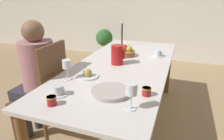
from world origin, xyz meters
TOP-DOWN VIEW (x-y plane):
  - ground_plane at (0.00, 0.00)m, footprint 20.00×20.00m
  - dining_table at (0.00, 0.00)m, footprint 0.89×2.10m
  - chair_person_side at (-0.62, -0.43)m, footprint 0.42×0.42m
  - person_seated at (-0.72, -0.41)m, footprint 0.39×0.41m
  - red_pitcher at (-0.05, -0.02)m, footprint 0.15×0.12m
  - wine_glass_water at (0.29, -0.78)m, footprint 0.07×0.07m
  - wine_glass_juice at (-0.31, -0.51)m, footprint 0.07×0.07m
  - teacup_near_person at (-0.23, -0.77)m, footprint 0.13×0.13m
  - teacup_across at (0.29, 0.38)m, footprint 0.13×0.13m
  - serving_tray at (0.10, -0.63)m, footprint 0.27×0.27m
  - bread_plate at (-0.18, -0.42)m, footprint 0.18×0.18m
  - jam_jar_amber at (-0.19, -0.90)m, footprint 0.06×0.06m
  - jam_jar_red at (0.34, -0.57)m, footprint 0.06×0.06m
  - fruit_bowl at (-0.06, 0.29)m, footprint 0.23×0.23m
  - candlestick_tall at (-0.23, 0.72)m, footprint 0.06×0.06m
  - potted_plant at (-1.11, 2.25)m, footprint 0.37×0.37m

SIDE VIEW (x-z plane):
  - ground_plane at x=0.00m, z-range 0.00..0.00m
  - potted_plant at x=-1.11m, z-range 0.08..0.73m
  - chair_person_side at x=-0.62m, z-range 0.02..1.00m
  - dining_table at x=0.00m, z-range 0.28..1.00m
  - person_seated at x=-0.72m, z-range 0.11..1.28m
  - serving_tray at x=0.10m, z-range 0.72..0.75m
  - bread_plate at x=-0.18m, z-range 0.71..0.78m
  - teacup_near_person at x=-0.23m, z-range 0.72..0.79m
  - teacup_across at x=0.29m, z-range 0.72..0.79m
  - jam_jar_amber at x=-0.19m, z-range 0.73..0.79m
  - jam_jar_red at x=0.34m, z-range 0.73..0.79m
  - fruit_bowl at x=-0.06m, z-range 0.71..0.82m
  - red_pitcher at x=-0.05m, z-range 0.73..0.92m
  - wine_glass_juice at x=-0.31m, z-range 0.76..0.93m
  - wine_glass_water at x=0.29m, z-range 0.76..0.94m
  - candlestick_tall at x=-0.23m, z-range 0.69..1.03m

